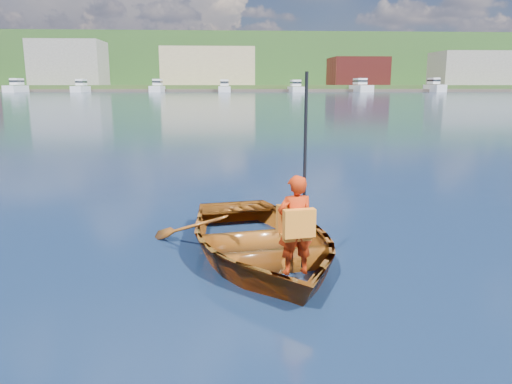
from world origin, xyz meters
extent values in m
plane|color=#0E2D46|center=(0.00, 0.00, 0.00)|extent=(600.00, 600.00, 0.00)
imported|color=brown|center=(1.08, 0.79, 0.22)|extent=(3.19, 3.98, 0.73)
imported|color=#BB2A0A|center=(1.40, -0.06, 0.65)|extent=(0.44, 0.33, 1.09)
cube|color=orange|center=(1.43, -0.18, 0.70)|extent=(0.35, 0.17, 0.30)
cube|color=orange|center=(1.38, 0.05, 0.70)|extent=(0.35, 0.15, 0.30)
cube|color=orange|center=(1.40, -0.06, 0.52)|extent=(0.34, 0.27, 0.05)
cylinder|color=black|center=(1.52, 0.11, 1.18)|extent=(0.04, 0.04, 2.16)
cube|color=#315324|center=(0.00, 190.00, 1.00)|extent=(400.00, 80.00, 2.00)
cube|color=#334E21|center=(0.00, 240.00, 11.00)|extent=(400.00, 100.00, 22.00)
cube|color=#51453B|center=(7.21, 148.00, 0.40)|extent=(159.98, 12.71, 0.80)
cube|color=gray|center=(-50.00, 165.00, 9.00)|extent=(22.00, 16.00, 14.00)
cube|color=#92805E|center=(-5.00, 165.00, 8.00)|extent=(30.00, 16.00, 12.00)
cube|color=brown|center=(45.00, 165.00, 6.50)|extent=(18.00, 16.00, 9.00)
cube|color=gray|center=(85.00, 165.00, 7.50)|extent=(26.00, 16.00, 11.00)
cube|color=silver|center=(-58.81, 143.00, 0.84)|extent=(3.11, 11.12, 2.09)
cube|color=silver|center=(-58.81, 144.11, 2.99)|extent=(2.18, 5.01, 1.80)
cube|color=black|center=(-58.81, 144.11, 3.09)|extent=(2.24, 5.23, 0.50)
cube|color=silver|center=(-40.76, 143.00, 0.76)|extent=(2.97, 10.61, 1.90)
cube|color=silver|center=(-40.76, 144.06, 2.80)|extent=(2.08, 4.77, 1.80)
cube|color=black|center=(-40.76, 144.06, 2.90)|extent=(2.14, 4.99, 0.50)
cube|color=silver|center=(-19.06, 143.00, 0.77)|extent=(3.24, 11.59, 1.93)
cube|color=silver|center=(-19.06, 144.16, 2.83)|extent=(2.27, 5.22, 1.80)
cube|color=black|center=(-19.06, 144.16, 2.93)|extent=(2.34, 5.45, 0.50)
cube|color=silver|center=(0.32, 143.00, 0.72)|extent=(3.39, 12.09, 1.80)
cube|color=silver|center=(0.32, 144.21, 2.70)|extent=(2.37, 5.44, 1.80)
cube|color=black|center=(0.32, 144.21, 2.80)|extent=(2.44, 5.68, 0.50)
cube|color=silver|center=(21.26, 143.00, 0.68)|extent=(3.63, 12.96, 1.71)
cube|color=silver|center=(21.26, 144.30, 2.61)|extent=(2.54, 5.83, 1.80)
cube|color=black|center=(21.26, 144.30, 2.71)|extent=(2.61, 6.09, 0.50)
cube|color=silver|center=(40.54, 143.00, 0.87)|extent=(3.86, 13.80, 2.18)
cube|color=silver|center=(40.54, 144.38, 3.08)|extent=(2.70, 6.21, 1.80)
cube|color=black|center=(40.54, 144.38, 3.18)|extent=(2.78, 6.49, 0.50)
cube|color=silver|center=(62.81, 143.00, 0.94)|extent=(2.97, 10.61, 2.36)
cube|color=silver|center=(62.81, 144.06, 3.26)|extent=(2.08, 4.78, 1.80)
cube|color=black|center=(62.81, 144.06, 3.36)|extent=(2.14, 4.99, 0.50)
cylinder|color=#382314|center=(-3.59, 217.19, 9.37)|extent=(0.80, 0.80, 3.86)
sphere|color=#1B4E18|center=(-3.59, 217.19, 14.51)|extent=(7.20, 7.20, 7.20)
cylinder|color=#382314|center=(81.60, 234.07, 12.33)|extent=(0.80, 0.80, 3.02)
sphere|color=#1B4E18|center=(81.60, 234.07, 16.36)|extent=(5.64, 5.64, 5.64)
cylinder|color=#382314|center=(125.87, 271.23, 19.86)|extent=(0.80, 0.80, 3.22)
sphere|color=#1B4E18|center=(125.87, 271.23, 24.16)|extent=(6.02, 6.02, 6.02)
cylinder|color=#382314|center=(-87.97, 250.22, 15.45)|extent=(0.80, 0.80, 2.81)
sphere|color=#1B4E18|center=(-87.97, 250.22, 19.20)|extent=(5.25, 5.25, 5.25)
cylinder|color=#382314|center=(105.11, 217.38, 8.95)|extent=(0.80, 0.80, 2.95)
sphere|color=#1B4E18|center=(105.11, 217.38, 12.88)|extent=(5.50, 5.50, 5.50)
cylinder|color=#382314|center=(99.78, 260.14, 17.53)|extent=(0.80, 0.80, 3.00)
sphere|color=#1B4E18|center=(99.78, 260.14, 21.53)|extent=(5.60, 5.60, 5.60)
cylinder|color=#382314|center=(96.55, 215.78, 8.47)|extent=(0.80, 0.80, 2.62)
sphere|color=#1B4E18|center=(96.55, 215.78, 11.97)|extent=(4.90, 4.90, 4.90)
cylinder|color=#382314|center=(-15.44, 249.83, 15.32)|extent=(0.80, 0.80, 2.71)
sphere|color=#1B4E18|center=(-15.44, 249.83, 18.94)|extent=(5.06, 5.06, 5.06)
cylinder|color=#382314|center=(115.22, 254.96, 16.89)|extent=(0.80, 0.80, 3.80)
sphere|color=#1B4E18|center=(115.22, 254.96, 21.97)|extent=(7.10, 7.10, 7.10)
cylinder|color=#382314|center=(-37.93, 253.71, 16.37)|extent=(0.80, 0.80, 3.25)
sphere|color=#1B4E18|center=(-37.93, 253.71, 20.71)|extent=(6.08, 6.08, 6.08)
cylinder|color=#382314|center=(-31.74, 219.88, 9.40)|extent=(0.80, 0.80, 2.85)
sphere|color=#1B4E18|center=(-31.74, 219.88, 13.21)|extent=(5.33, 5.33, 5.33)
cylinder|color=#382314|center=(12.11, 260.38, 17.64)|extent=(0.80, 0.80, 3.14)
sphere|color=#1B4E18|center=(12.11, 260.38, 21.83)|extent=(5.86, 5.86, 5.86)
cylinder|color=#382314|center=(13.85, 253.32, 16.47)|extent=(0.80, 0.80, 3.60)
sphere|color=#1B4E18|center=(13.85, 253.32, 21.27)|extent=(6.72, 6.72, 6.72)
cylinder|color=#382314|center=(57.00, 229.93, 12.08)|extent=(0.80, 0.80, 4.18)
sphere|color=#1B4E18|center=(57.00, 229.93, 17.66)|extent=(7.81, 7.81, 7.81)
cylinder|color=#382314|center=(-36.84, 233.97, 12.47)|extent=(0.80, 0.80, 3.35)
sphere|color=#1B4E18|center=(-36.84, 233.97, 16.93)|extent=(6.25, 6.25, 6.25)
cylinder|color=#382314|center=(90.29, 262.42, 17.71)|extent=(0.80, 0.80, 2.46)
sphere|color=#1B4E18|center=(90.29, 262.42, 21.00)|extent=(4.60, 4.60, 4.60)
cylinder|color=#382314|center=(-8.56, 262.35, 18.15)|extent=(0.80, 0.80, 3.37)
sphere|color=#1B4E18|center=(-8.56, 262.35, 22.64)|extent=(6.28, 6.28, 6.28)
cylinder|color=#382314|center=(32.94, 239.03, 13.37)|extent=(0.80, 0.80, 3.13)
sphere|color=#1B4E18|center=(32.94, 239.03, 17.54)|extent=(5.84, 5.84, 5.84)
camera|label=1|loc=(0.68, -5.18, 2.12)|focal=35.00mm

